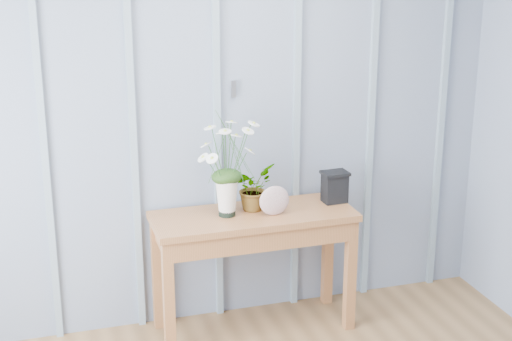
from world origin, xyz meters
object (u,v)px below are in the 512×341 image
object	(u,v)px
carved_box	(335,187)
felt_disc_vessel	(274,201)
sideboard	(254,231)
daisy_vase	(226,152)

from	to	relation	value
carved_box	felt_disc_vessel	bearing A→B (deg)	-166.01
sideboard	daisy_vase	world-z (taller)	daisy_vase
felt_disc_vessel	carved_box	distance (m)	0.44
sideboard	daisy_vase	size ratio (longest dim) A/B	1.95
felt_disc_vessel	sideboard	bearing A→B (deg)	151.62
sideboard	carved_box	distance (m)	0.57
felt_disc_vessel	carved_box	xyz separation A→B (m)	(0.42, 0.11, 0.01)
sideboard	carved_box	xyz separation A→B (m)	(0.53, 0.04, 0.21)
sideboard	daisy_vase	xyz separation A→B (m)	(-0.16, 0.01, 0.50)
felt_disc_vessel	carved_box	world-z (taller)	carved_box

